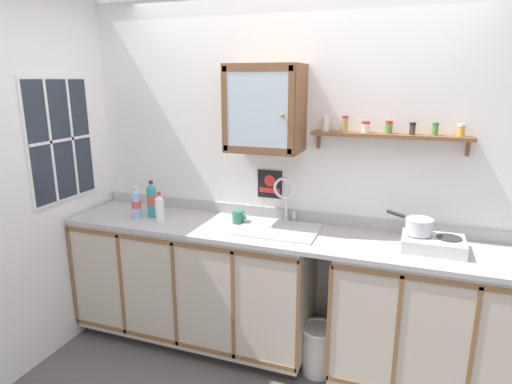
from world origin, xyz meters
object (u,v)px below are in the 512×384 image
at_px(bottle_water_blue_1, 136,203).
at_px(trash_bin, 318,348).
at_px(warning_sign, 270,184).
at_px(sink, 279,232).
at_px(mug, 239,217).
at_px(hot_plate_stove, 433,244).
at_px(saucepan, 418,226).
at_px(bottle_detergent_teal_2, 152,200).
at_px(wall_cabinet, 265,108).
at_px(bottle_opaque_white_0, 160,208).

relative_size(bottle_water_blue_1, trash_bin, 0.72).
xyz_separation_m(bottle_water_blue_1, warning_sign, (0.92, 0.35, 0.14)).
relative_size(bottle_water_blue_1, warning_sign, 1.20).
distance_m(sink, warning_sign, 0.39).
bearing_deg(mug, hot_plate_stove, -3.31).
height_order(saucepan, bottle_detergent_teal_2, bottle_detergent_teal_2).
xyz_separation_m(sink, warning_sign, (-0.15, 0.24, 0.27)).
xyz_separation_m(sink, hot_plate_stove, (0.98, -0.03, 0.06)).
bearing_deg(saucepan, wall_cabinet, 174.90).
bearing_deg(bottle_opaque_white_0, trash_bin, 0.40).
bearing_deg(bottle_water_blue_1, sink, 6.08).
xyz_separation_m(sink, wall_cabinet, (-0.13, 0.08, 0.83)).
height_order(bottle_opaque_white_0, trash_bin, bottle_opaque_white_0).
relative_size(saucepan, bottle_water_blue_1, 1.15).
xyz_separation_m(bottle_opaque_white_0, mug, (0.55, 0.16, -0.05)).
bearing_deg(bottle_opaque_white_0, mug, 15.77).
bearing_deg(bottle_detergent_teal_2, sink, 2.95).
distance_m(bottle_opaque_white_0, mug, 0.58).
distance_m(bottle_opaque_white_0, warning_sign, 0.82).
xyz_separation_m(bottle_detergent_teal_2, mug, (0.66, 0.09, -0.08)).
relative_size(bottle_opaque_white_0, bottle_detergent_teal_2, 0.78).
relative_size(wall_cabinet, trash_bin, 1.67).
distance_m(saucepan, wall_cabinet, 1.22).
bearing_deg(bottle_water_blue_1, hot_plate_stove, 2.22).
distance_m(bottle_water_blue_1, wall_cabinet, 1.18).
bearing_deg(bottle_detergent_teal_2, hot_plate_stove, 0.46).
height_order(bottle_opaque_white_0, mug, bottle_opaque_white_0).
distance_m(bottle_opaque_white_0, bottle_detergent_teal_2, 0.13).
distance_m(sink, bottle_opaque_white_0, 0.88).
bearing_deg(bottle_water_blue_1, bottle_detergent_teal_2, 34.13).
height_order(sink, bottle_detergent_teal_2, sink).
relative_size(hot_plate_stove, trash_bin, 1.05).
relative_size(sink, hot_plate_stove, 1.50).
height_order(sink, hot_plate_stove, sink).
bearing_deg(bottle_water_blue_1, warning_sign, 20.91).
distance_m(mug, wall_cabinet, 0.79).
xyz_separation_m(sink, bottle_opaque_white_0, (-0.87, -0.12, 0.11)).
bearing_deg(hot_plate_stove, warning_sign, 166.39).
xyz_separation_m(bottle_opaque_white_0, bottle_water_blue_1, (-0.20, 0.00, 0.02)).
xyz_separation_m(mug, wall_cabinet, (0.18, 0.04, 0.76)).
bearing_deg(hot_plate_stove, trash_bin, -173.60).
xyz_separation_m(hot_plate_stove, trash_bin, (-0.65, -0.07, -0.82)).
distance_m(sink, wall_cabinet, 0.84).
xyz_separation_m(hot_plate_stove, wall_cabinet, (-1.11, 0.11, 0.77)).
height_order(hot_plate_stove, warning_sign, warning_sign).
bearing_deg(saucepan, sink, 179.23).
distance_m(sink, mug, 0.32).
height_order(bottle_water_blue_1, bottle_detergent_teal_2, bottle_detergent_teal_2).
relative_size(sink, saucepan, 1.90).
distance_m(saucepan, bottle_water_blue_1, 1.95).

